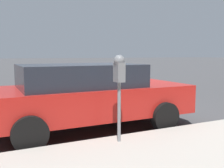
{
  "coord_description": "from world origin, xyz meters",
  "views": [
    {
      "loc": [
        -6.54,
        2.96,
        1.67
      ],
      "look_at": [
        -2.25,
        0.9,
        1.13
      ],
      "focal_mm": 42.0,
      "sensor_mm": 36.0,
      "label": 1
    }
  ],
  "objects": [
    {
      "name": "ground_plane",
      "position": [
        0.0,
        0.0,
        0.0
      ],
      "size": [
        220.0,
        220.0,
        0.0
      ],
      "primitive_type": "plane",
      "color": "#424244"
    },
    {
      "name": "parking_meter",
      "position": [
        -2.52,
        0.89,
        1.3
      ],
      "size": [
        0.21,
        0.19,
        1.53
      ],
      "color": "gray",
      "rests_on": "sidewalk"
    },
    {
      "name": "car_red",
      "position": [
        -1.08,
        0.97,
        0.78
      ],
      "size": [
        2.06,
        4.61,
        1.46
      ],
      "rotation": [
        0.0,
        0.0,
        3.15
      ],
      "color": "#B21E19",
      "rests_on": "ground_plane"
    }
  ]
}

